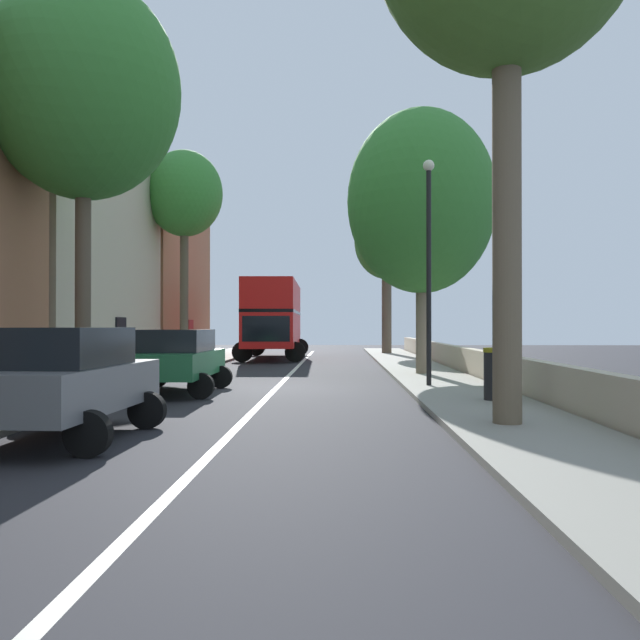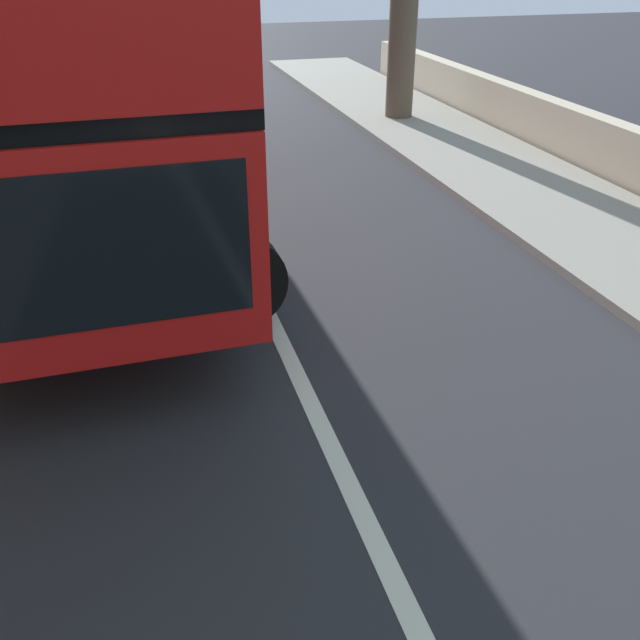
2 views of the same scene
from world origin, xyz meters
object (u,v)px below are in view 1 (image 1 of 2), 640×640
at_px(litter_bin_right, 496,374).
at_px(parked_car_green_left_1, 176,357).
at_px(street_tree_left_2, 184,195).
at_px(street_tree_right_3, 387,243).
at_px(double_decker_bus, 274,315).
at_px(street_tree_right_5, 421,201).
at_px(parked_car_grey_left_0, 62,378).
at_px(street_tree_left_0, 84,90).
at_px(lamppost_right, 429,253).

bearing_deg(litter_bin_right, parked_car_green_left_1, 163.04).
xyz_separation_m(parked_car_green_left_1, street_tree_left_2, (-2.76, 12.82, 6.77)).
bearing_deg(parked_car_green_left_1, street_tree_right_3, 72.79).
height_order(double_decker_bus, street_tree_right_3, street_tree_right_3).
relative_size(double_decker_bus, street_tree_right_3, 1.14).
distance_m(street_tree_right_3, street_tree_right_5, 17.19).
distance_m(parked_car_grey_left_0, street_tree_right_5, 15.94).
xyz_separation_m(double_decker_bus, street_tree_left_0, (-3.15, -18.76, 5.55)).
xyz_separation_m(parked_car_grey_left_0, street_tree_left_2, (-2.75, 20.10, 6.74)).
bearing_deg(parked_car_green_left_1, lamppost_right, 10.72).
height_order(street_tree_left_2, lamppost_right, street_tree_left_2).
distance_m(street_tree_left_0, lamppost_right, 10.15).
height_order(parked_car_grey_left_0, litter_bin_right, parked_car_grey_left_0).
distance_m(double_decker_bus, litter_bin_right, 22.01).
bearing_deg(street_tree_right_3, parked_car_green_left_1, -107.21).
bearing_deg(parked_car_grey_left_0, lamppost_right, 51.56).
bearing_deg(parked_car_grey_left_0, double_decker_bus, 88.21).
bearing_deg(parked_car_grey_left_0, street_tree_left_2, 97.80).
bearing_deg(street_tree_left_0, street_tree_left_2, 91.78).
distance_m(parked_car_grey_left_0, litter_bin_right, 9.22).
xyz_separation_m(parked_car_grey_left_0, street_tree_left_0, (-2.35, 6.94, 6.92)).
relative_size(street_tree_right_5, lamppost_right, 1.47).
height_order(double_decker_bus, parked_car_green_left_1, double_decker_bus).
relative_size(parked_car_grey_left_0, parked_car_green_left_1, 0.91).
height_order(street_tree_left_2, street_tree_right_3, street_tree_left_2).
distance_m(double_decker_bus, street_tree_right_5, 14.47).
height_order(street_tree_left_0, lamppost_right, street_tree_left_0).
height_order(double_decker_bus, street_tree_left_0, street_tree_left_0).
height_order(parked_car_grey_left_0, parked_car_green_left_1, parked_car_grey_left_0).
bearing_deg(double_decker_bus, parked_car_green_left_1, -92.49).
bearing_deg(double_decker_bus, street_tree_right_5, -62.87).
relative_size(parked_car_grey_left_0, street_tree_left_0, 0.39).
bearing_deg(street_tree_right_5, street_tree_left_0, -146.36).
xyz_separation_m(lamppost_right, litter_bin_right, (1.00, -3.67, -3.10)).
bearing_deg(street_tree_left_0, street_tree_right_5, 33.64).
bearing_deg(lamppost_right, parked_car_grey_left_0, -128.44).
xyz_separation_m(street_tree_left_0, litter_bin_right, (10.15, -2.04, -7.19)).
bearing_deg(parked_car_green_left_1, street_tree_left_0, -171.80).
bearing_deg(street_tree_right_3, lamppost_right, -90.99).
height_order(double_decker_bus, parked_car_grey_left_0, double_decker_bus).
relative_size(street_tree_left_2, street_tree_right_5, 1.04).
bearing_deg(parked_car_grey_left_0, parked_car_green_left_1, 89.98).
relative_size(street_tree_left_2, litter_bin_right, 8.26).
height_order(street_tree_right_3, litter_bin_right, street_tree_right_3).
xyz_separation_m(parked_car_grey_left_0, lamppost_right, (6.80, 8.57, 2.82)).
relative_size(double_decker_bus, parked_car_green_left_1, 2.27).
bearing_deg(street_tree_left_0, parked_car_grey_left_0, -71.34).
xyz_separation_m(street_tree_right_5, lamppost_right, (-0.37, -4.70, -2.32)).
relative_size(street_tree_left_2, lamppost_right, 1.53).
bearing_deg(lamppost_right, street_tree_right_5, 85.53).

